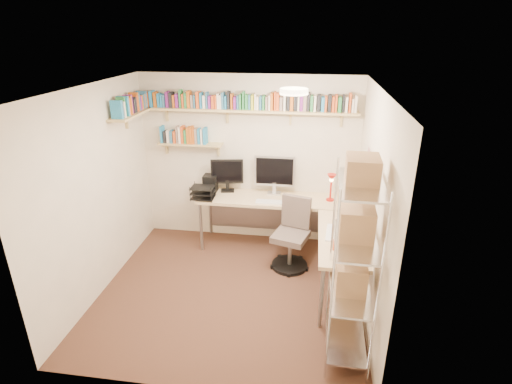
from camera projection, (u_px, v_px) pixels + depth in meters
ground at (230, 291)px, 5.03m from camera, size 3.20×3.20×0.00m
room_shell at (227, 176)px, 4.44m from camera, size 3.24×3.04×2.52m
wall_shelves at (215, 110)px, 5.49m from camera, size 3.12×1.09×0.80m
corner_desk at (278, 206)px, 5.53m from camera, size 2.46×2.08×1.38m
office_chair at (292, 239)px, 5.44m from camera, size 0.54×0.55×0.99m
wire_rack at (355, 241)px, 3.69m from camera, size 0.43×0.85×2.06m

